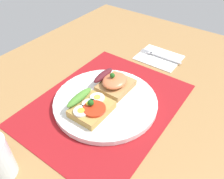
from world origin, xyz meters
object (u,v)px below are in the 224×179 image
at_px(plate, 105,102).
at_px(fork, 159,56).
at_px(sandwich_egg_tomato, 91,107).
at_px(sandwich_salmon, 114,82).
at_px(napkin, 159,57).

distance_m(plate, fork, 0.30).
distance_m(plate, sandwich_egg_tomato, 0.06).
relative_size(plate, sandwich_salmon, 2.92).
height_order(plate, sandwich_egg_tomato, sandwich_egg_tomato).
height_order(sandwich_salmon, fork, sandwich_salmon).
height_order(sandwich_salmon, napkin, sandwich_salmon).
relative_size(sandwich_egg_tomato, napkin, 0.69).
bearing_deg(fork, plate, 178.09).
height_order(napkin, fork, fork).
bearing_deg(napkin, plate, 178.03).
bearing_deg(sandwich_salmon, sandwich_egg_tomato, -175.36).
bearing_deg(sandwich_salmon, napkin, -5.04).
height_order(sandwich_egg_tomato, napkin, sandwich_egg_tomato).
relative_size(plate, fork, 1.83).
bearing_deg(napkin, sandwich_salmon, 174.96).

